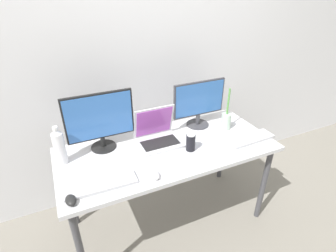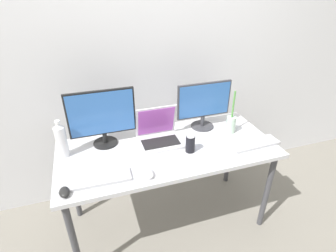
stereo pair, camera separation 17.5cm
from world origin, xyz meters
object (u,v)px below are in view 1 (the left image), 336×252
(work_desk, at_px, (168,155))
(bamboo_vase, at_px, (226,120))
(monitor_left, at_px, (100,120))
(keyboard_main, at_px, (251,138))
(water_bottle, at_px, (59,147))
(monitor_center, at_px, (199,102))
(mouse_by_laptop, at_px, (71,200))
(keyboard_aux, at_px, (101,185))
(mouse_by_keyboard, at_px, (154,174))
(laptop_silver, at_px, (157,135))
(soda_can_near_keyboard, at_px, (191,142))

(work_desk, xyz_separation_m, bamboo_vase, (0.54, 0.06, 0.14))
(monitor_left, relative_size, keyboard_main, 1.26)
(water_bottle, bearing_deg, monitor_center, 3.74)
(work_desk, xyz_separation_m, keyboard_main, (0.62, -0.16, 0.08))
(work_desk, bearing_deg, mouse_by_laptop, -159.13)
(monitor_center, bearing_deg, bamboo_vase, -39.51)
(keyboard_aux, xyz_separation_m, mouse_by_keyboard, (0.32, -0.05, 0.01))
(keyboard_aux, xyz_separation_m, mouse_by_laptop, (-0.18, -0.06, 0.01))
(keyboard_aux, bearing_deg, mouse_by_laptop, -158.21)
(laptop_silver, height_order, keyboard_aux, laptop_silver)
(monitor_center, height_order, keyboard_aux, monitor_center)
(laptop_silver, distance_m, soda_can_near_keyboard, 0.26)
(work_desk, relative_size, soda_can_near_keyboard, 12.38)
(keyboard_main, height_order, mouse_by_laptop, mouse_by_laptop)
(work_desk, relative_size, water_bottle, 5.73)
(work_desk, height_order, soda_can_near_keyboard, soda_can_near_keyboard)
(laptop_silver, distance_m, keyboard_main, 0.71)
(monitor_left, xyz_separation_m, keyboard_aux, (-0.10, -0.40, -0.22))
(monitor_left, distance_m, monitor_center, 0.79)
(monitor_center, xyz_separation_m, bamboo_vase, (0.18, -0.14, -0.13))
(monitor_left, relative_size, bamboo_vase, 1.36)
(work_desk, height_order, monitor_left, monitor_left)
(monitor_left, distance_m, mouse_by_laptop, 0.58)
(work_desk, xyz_separation_m, mouse_by_laptop, (-0.70, -0.27, 0.09))
(keyboard_main, height_order, soda_can_near_keyboard, soda_can_near_keyboard)
(monitor_center, distance_m, mouse_by_laptop, 1.19)
(keyboard_aux, xyz_separation_m, bamboo_vase, (1.07, 0.26, 0.07))
(keyboard_aux, height_order, soda_can_near_keyboard, soda_can_near_keyboard)
(soda_can_near_keyboard, bearing_deg, mouse_by_laptop, -168.08)
(work_desk, xyz_separation_m, monitor_center, (0.37, 0.20, 0.28))
(work_desk, height_order, monitor_center, monitor_center)
(soda_can_near_keyboard, bearing_deg, mouse_by_keyboard, -155.13)
(monitor_center, bearing_deg, work_desk, -150.92)
(keyboard_aux, height_order, water_bottle, water_bottle)
(work_desk, relative_size, monitor_left, 3.31)
(monitor_center, relative_size, keyboard_aux, 1.06)
(monitor_center, xyz_separation_m, water_bottle, (-1.08, -0.07, -0.08))
(keyboard_aux, bearing_deg, soda_can_near_keyboard, 11.76)
(keyboard_aux, bearing_deg, laptop_silver, 34.60)
(monitor_center, bearing_deg, soda_can_near_keyboard, -128.17)
(monitor_left, distance_m, water_bottle, 0.31)
(monitor_center, xyz_separation_m, keyboard_main, (0.25, -0.37, -0.20))
(keyboard_aux, bearing_deg, keyboard_main, 4.10)
(work_desk, distance_m, monitor_left, 0.55)
(monitor_center, bearing_deg, keyboard_aux, -155.43)
(keyboard_aux, bearing_deg, monitor_left, 77.35)
(monitor_center, xyz_separation_m, soda_can_near_keyboard, (-0.23, -0.30, -0.15))
(water_bottle, distance_m, bamboo_vase, 1.25)
(keyboard_aux, relative_size, soda_can_near_keyboard, 3.33)
(work_desk, distance_m, keyboard_aux, 0.57)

